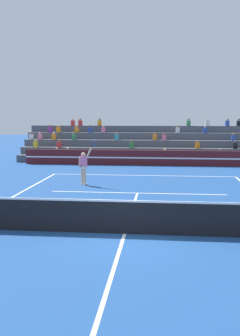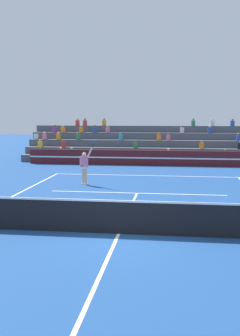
% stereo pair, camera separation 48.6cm
% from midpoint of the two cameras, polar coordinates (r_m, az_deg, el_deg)
% --- Properties ---
extents(ground_plane, '(120.00, 120.00, 0.00)m').
position_cam_midpoint_polar(ground_plane, '(12.27, -0.47, -9.53)').
color(ground_plane, navy).
extents(court_lines, '(11.10, 23.90, 0.01)m').
position_cam_midpoint_polar(court_lines, '(12.27, -0.47, -9.52)').
color(court_lines, white).
rests_on(court_lines, ground).
extents(tennis_net, '(12.00, 0.10, 1.10)m').
position_cam_midpoint_polar(tennis_net, '(12.12, -0.47, -7.08)').
color(tennis_net, slate).
rests_on(tennis_net, ground).
extents(sponsor_banner_wall, '(18.00, 0.26, 1.10)m').
position_cam_midpoint_polar(sponsor_banner_wall, '(28.64, 3.33, 1.48)').
color(sponsor_banner_wall, '#51191E').
rests_on(sponsor_banner_wall, ground).
extents(bleacher_stand, '(20.19, 4.75, 3.38)m').
position_cam_midpoint_polar(bleacher_stand, '(32.38, 3.65, 3.03)').
color(bleacher_stand, '#4C515B').
rests_on(bleacher_stand, ground).
extents(tennis_player, '(1.06, 0.61, 2.43)m').
position_cam_midpoint_polar(tennis_player, '(20.58, -5.95, 0.25)').
color(tennis_player, beige).
rests_on(tennis_player, ground).
extents(tennis_ball, '(0.07, 0.07, 0.07)m').
position_cam_midpoint_polar(tennis_ball, '(13.76, 6.30, -7.52)').
color(tennis_ball, '#C6DB33').
rests_on(tennis_ball, ground).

